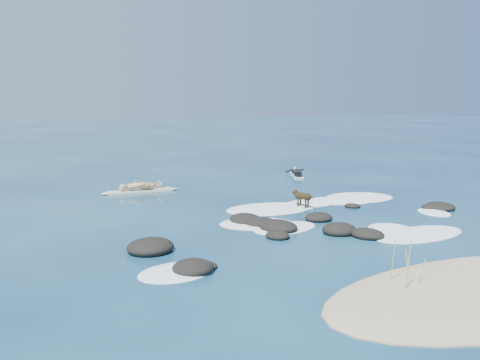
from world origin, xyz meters
TOP-DOWN VIEW (x-y plane):
  - ground at (0.00, 0.00)m, footprint 160.00×160.00m
  - reef_rocks at (-0.82, -1.65)m, footprint 14.88×5.84m
  - breaking_foam at (0.96, 0.15)m, footprint 13.48×8.47m
  - standing_surfer_rig at (-3.96, 7.79)m, footprint 3.62×0.76m
  - paddling_surfer_rig at (5.27, 8.96)m, footprint 1.47×2.31m
  - dog at (0.98, 1.56)m, footprint 0.51×1.13m

SIDE VIEW (x-z plane):
  - ground at x=0.00m, z-range 0.00..0.00m
  - breaking_foam at x=0.96m, z-range -0.05..0.07m
  - reef_rocks at x=-0.82m, z-range -0.15..0.36m
  - paddling_surfer_rig at x=5.27m, z-range -0.07..0.35m
  - dog at x=0.98m, z-range 0.12..0.85m
  - standing_surfer_rig at x=-3.96m, z-range -0.22..1.84m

